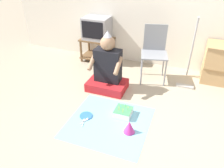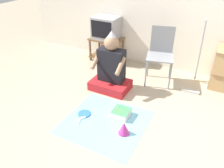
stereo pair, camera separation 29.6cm
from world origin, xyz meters
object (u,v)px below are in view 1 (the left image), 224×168
object	(u,v)px
folding_chair	(154,49)
cardboard_box_stack	(222,63)
person_seated	(107,70)
paper_plate	(86,116)
party_hat_blue	(129,127)
tv	(97,28)
birthday_cake	(123,112)
dust_mop	(189,66)

from	to	relation	value
folding_chair	cardboard_box_stack	size ratio (longest dim) A/B	1.41
person_seated	paper_plate	world-z (taller)	person_seated
folding_chair	party_hat_blue	bearing A→B (deg)	-88.98
tv	birthday_cake	distance (m)	1.91
cardboard_box_stack	dust_mop	distance (m)	0.58
tv	party_hat_blue	xyz separation A→B (m)	(1.20, -1.77, -0.57)
party_hat_blue	cardboard_box_stack	bearing A→B (deg)	58.39
tv	person_seated	xyz separation A→B (m)	(0.58, -0.93, -0.33)
folding_chair	cardboard_box_stack	distance (m)	1.13
folding_chair	person_seated	bearing A→B (deg)	-134.43
cardboard_box_stack	birthday_cake	size ratio (longest dim) A/B	2.88
birthday_cake	folding_chair	bearing A→B (deg)	82.94
person_seated	birthday_cake	world-z (taller)	person_seated
cardboard_box_stack	party_hat_blue	bearing A→B (deg)	-121.61
paper_plate	cardboard_box_stack	bearing A→B (deg)	44.13
tv	person_seated	distance (m)	1.15
folding_chair	birthday_cake	size ratio (longest dim) A/B	4.05
cardboard_box_stack	paper_plate	distance (m)	2.37
folding_chair	party_hat_blue	xyz separation A→B (m)	(0.03, -1.44, -0.44)
birthday_cake	paper_plate	size ratio (longest dim) A/B	1.31
dust_mop	paper_plate	world-z (taller)	dust_mop
dust_mop	cardboard_box_stack	bearing A→B (deg)	29.40
dust_mop	paper_plate	distance (m)	1.81
folding_chair	dust_mop	distance (m)	0.61
birthday_cake	party_hat_blue	world-z (taller)	party_hat_blue
dust_mop	tv	bearing A→B (deg)	168.82
tv	party_hat_blue	world-z (taller)	tv
person_seated	paper_plate	distance (m)	0.82
cardboard_box_stack	party_hat_blue	xyz separation A→B (m)	(-1.06, -1.72, -0.24)
folding_chair	birthday_cake	distance (m)	1.26
party_hat_blue	paper_plate	bearing A→B (deg)	172.32
tv	birthday_cake	xyz separation A→B (m)	(1.03, -1.49, -0.60)
cardboard_box_stack	dust_mop	bearing A→B (deg)	-150.60
birthday_cake	paper_plate	distance (m)	0.50
tv	dust_mop	world-z (taller)	dust_mop
tv	folding_chair	distance (m)	1.22
cardboard_box_stack	person_seated	size ratio (longest dim) A/B	0.68
person_seated	tv	bearing A→B (deg)	122.01
paper_plate	tv	bearing A→B (deg)	108.64
cardboard_box_stack	paper_plate	bearing A→B (deg)	-135.87
party_hat_blue	folding_chair	bearing A→B (deg)	91.02
party_hat_blue	paper_plate	xyz separation A→B (m)	(-0.63, 0.08, -0.08)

